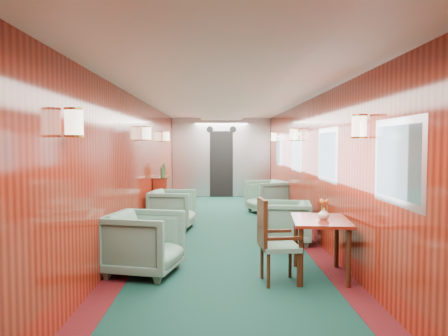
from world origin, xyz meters
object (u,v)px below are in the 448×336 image
object	(u,v)px
side_chair	(272,238)
credenza	(163,196)
armchair_right_far	(267,197)
dining_table	(320,228)
armchair_left_near	(144,243)
armchair_left_far	(173,209)
armchair_right_near	(287,222)

from	to	relation	value
side_chair	credenza	size ratio (longest dim) A/B	0.84
side_chair	armchair_right_far	world-z (taller)	side_chair
dining_table	armchair_left_near	bearing A→B (deg)	-177.43
side_chair	armchair_left_far	bearing A→B (deg)	107.94
armchair_left_far	armchair_right_far	world-z (taller)	armchair_right_far
armchair_left_far	side_chair	bearing A→B (deg)	-148.38
credenza	armchair_left_far	bearing A→B (deg)	-75.43
side_chair	armchair_right_near	bearing A→B (deg)	69.98
armchair_left_near	armchair_left_far	size ratio (longest dim) A/B	1.05
armchair_left_far	armchair_right_near	bearing A→B (deg)	-115.13
armchair_left_far	armchair_right_far	distance (m)	2.74
armchair_right_near	armchair_right_far	bearing A→B (deg)	-172.48
armchair_right_far	dining_table	bearing A→B (deg)	-20.55
armchair_left_far	armchair_left_near	bearing A→B (deg)	-173.66
credenza	armchair_left_near	distance (m)	4.31
armchair_left_far	armchair_right_near	distance (m)	2.35
credenza	armchair_right_far	bearing A→B (deg)	11.09
credenza	armchair_right_near	size ratio (longest dim) A/B	1.56
credenza	armchair_left_far	distance (m)	1.43
armchair_right_near	armchair_right_far	distance (m)	3.11
armchair_left_far	dining_table	bearing A→B (deg)	-138.07
armchair_right_far	armchair_right_near	bearing A→B (deg)	-22.22
armchair_right_far	side_chair	bearing A→B (deg)	-27.44
armchair_left_near	armchair_right_near	bearing A→B (deg)	-37.35
armchair_left_near	armchair_left_far	distance (m)	2.92
side_chair	credenza	distance (m)	5.03
dining_table	credenza	xyz separation A→B (m)	(-2.46, 4.44, -0.13)
dining_table	armchair_right_far	bearing A→B (deg)	97.06
dining_table	side_chair	distance (m)	0.67
armchair_left_near	armchair_left_far	xyz separation A→B (m)	(0.06, 2.92, -0.02)
credenza	armchair_right_near	xyz separation A→B (m)	(2.34, -2.64, -0.12)
dining_table	armchair_right_near	size ratio (longest dim) A/B	1.33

